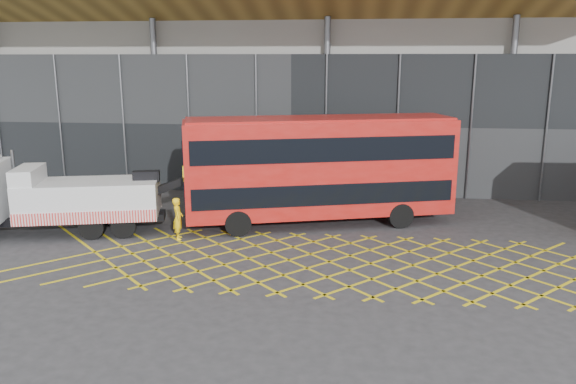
# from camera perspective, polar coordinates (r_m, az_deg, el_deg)

# --- Properties ---
(ground_plane) EXTENTS (120.00, 120.00, 0.00)m
(ground_plane) POSITION_cam_1_polar(r_m,az_deg,el_deg) (22.78, -8.02, -6.54)
(ground_plane) COLOR #2C2C2F
(road_markings) EXTENTS (27.96, 7.16, 0.01)m
(road_markings) POSITION_cam_1_polar(r_m,az_deg,el_deg) (22.07, 6.30, -7.14)
(road_markings) COLOR gold
(road_markings) RESTS_ON ground_plane
(construction_building) EXTENTS (55.00, 23.97, 18.00)m
(construction_building) POSITION_cam_1_polar(r_m,az_deg,el_deg) (39.29, 1.43, 15.16)
(construction_building) COLOR gray
(construction_building) RESTS_ON ground_plane
(recovery_truck) EXTENTS (10.67, 4.69, 3.72)m
(recovery_truck) POSITION_cam_1_polar(r_m,az_deg,el_deg) (27.19, -23.21, -0.47)
(recovery_truck) COLOR black
(recovery_truck) RESTS_ON ground_plane
(bus_towed) EXTENTS (12.79, 6.34, 5.10)m
(bus_towed) POSITION_cam_1_polar(r_m,az_deg,el_deg) (26.39, 3.16, 2.68)
(bus_towed) COLOR #AD140F
(bus_towed) RESTS_ON ground_plane
(worker) EXTENTS (0.61, 0.77, 1.85)m
(worker) POSITION_cam_1_polar(r_m,az_deg,el_deg) (24.98, -11.11, -2.65)
(worker) COLOR yellow
(worker) RESTS_ON ground_plane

